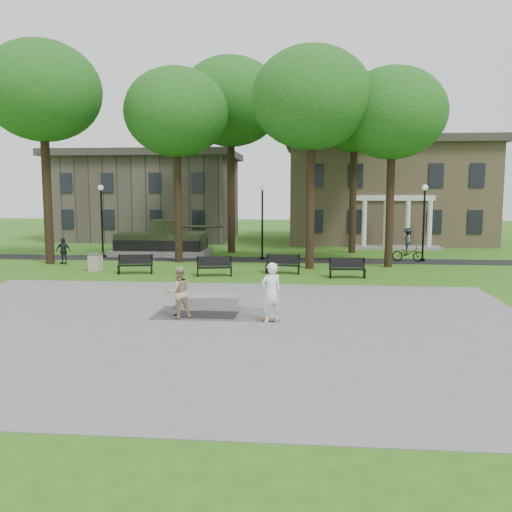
{
  "coord_description": "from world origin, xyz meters",
  "views": [
    {
      "loc": [
        3.32,
        -21.89,
        4.36
      ],
      "look_at": [
        1.03,
        2.45,
        1.4
      ],
      "focal_mm": 38.0,
      "sensor_mm": 36.0,
      "label": 1
    }
  ],
  "objects_px": {
    "friend_watching": "(179,292)",
    "skateboarder": "(271,293)",
    "cyclist": "(408,248)",
    "park_bench_0": "(136,264)",
    "trash_bin": "(95,262)",
    "concrete_block": "(209,301)"
  },
  "relations": [
    {
      "from": "friend_watching",
      "to": "skateboarder",
      "type": "bearing_deg",
      "value": 146.02
    },
    {
      "from": "cyclist",
      "to": "park_bench_0",
      "type": "xyz_separation_m",
      "value": [
        -15.22,
        -6.45,
        -0.33
      ]
    },
    {
      "from": "park_bench_0",
      "to": "cyclist",
      "type": "bearing_deg",
      "value": 12.83
    },
    {
      "from": "skateboarder",
      "to": "friend_watching",
      "type": "height_order",
      "value": "skateboarder"
    },
    {
      "from": "skateboarder",
      "to": "trash_bin",
      "type": "xyz_separation_m",
      "value": [
        -10.33,
        10.8,
        -0.53
      ]
    },
    {
      "from": "park_bench_0",
      "to": "trash_bin",
      "type": "bearing_deg",
      "value": 152.65
    },
    {
      "from": "concrete_block",
      "to": "cyclist",
      "type": "height_order",
      "value": "cyclist"
    },
    {
      "from": "skateboarder",
      "to": "trash_bin",
      "type": "bearing_deg",
      "value": -73.55
    },
    {
      "from": "skateboarder",
      "to": "cyclist",
      "type": "xyz_separation_m",
      "value": [
        7.39,
        16.46,
        -0.16
      ]
    },
    {
      "from": "friend_watching",
      "to": "cyclist",
      "type": "xyz_separation_m",
      "value": [
        10.57,
        16.14,
        -0.06
      ]
    },
    {
      "from": "park_bench_0",
      "to": "trash_bin",
      "type": "relative_size",
      "value": 1.93
    },
    {
      "from": "concrete_block",
      "to": "trash_bin",
      "type": "distance_m",
      "value": 11.75
    },
    {
      "from": "skateboarder",
      "to": "trash_bin",
      "type": "relative_size",
      "value": 2.08
    },
    {
      "from": "skateboarder",
      "to": "park_bench_0",
      "type": "distance_m",
      "value": 12.72
    },
    {
      "from": "friend_watching",
      "to": "park_bench_0",
      "type": "relative_size",
      "value": 0.96
    },
    {
      "from": "concrete_block",
      "to": "cyclist",
      "type": "xyz_separation_m",
      "value": [
        9.87,
        14.39,
        0.61
      ]
    },
    {
      "from": "concrete_block",
      "to": "cyclist",
      "type": "distance_m",
      "value": 17.46
    },
    {
      "from": "concrete_block",
      "to": "cyclist",
      "type": "relative_size",
      "value": 1.05
    },
    {
      "from": "trash_bin",
      "to": "cyclist",
      "type": "bearing_deg",
      "value": 17.73
    },
    {
      "from": "concrete_block",
      "to": "skateboarder",
      "type": "bearing_deg",
      "value": -39.88
    },
    {
      "from": "skateboarder",
      "to": "park_bench_0",
      "type": "relative_size",
      "value": 1.08
    },
    {
      "from": "concrete_block",
      "to": "skateboarder",
      "type": "relative_size",
      "value": 1.1
    }
  ]
}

